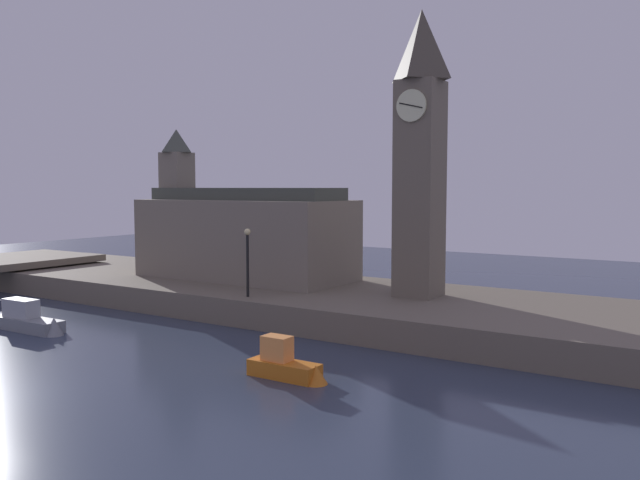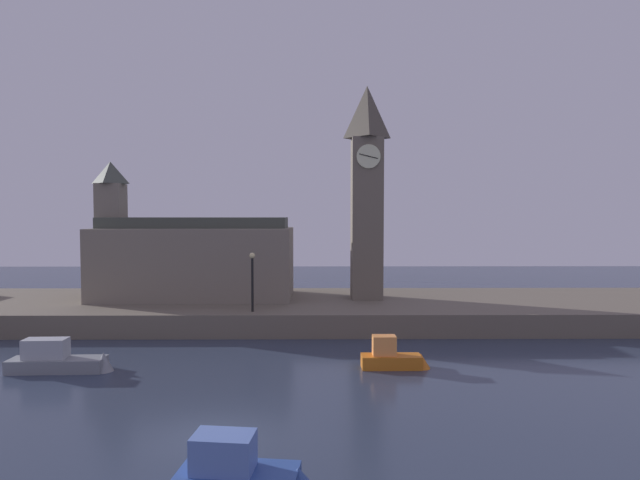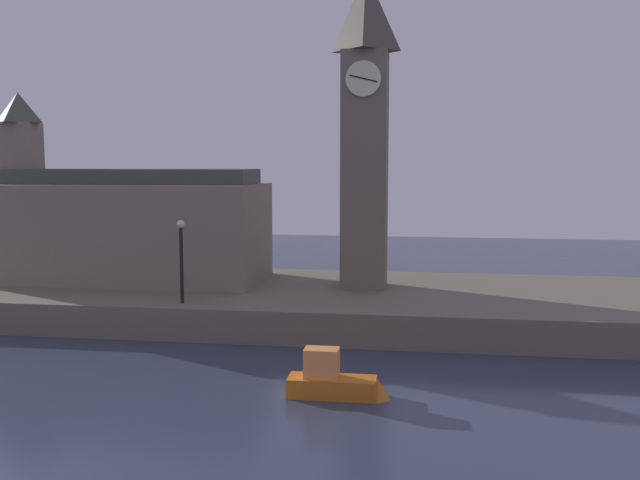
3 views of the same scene
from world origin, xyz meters
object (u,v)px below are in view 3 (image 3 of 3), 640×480
Objects in this scene: boat_patrol_orange at (338,381)px; streetlamp at (181,251)px; parliament_hall at (123,225)px; clock_tower at (365,127)px.

streetlamp is at bearing 137.71° from boat_patrol_orange.
streetlamp is 1.09× the size of boat_patrol_orange.
parliament_hall reaches higher than streetlamp.
clock_tower is 15.67m from boat_patrol_orange.
parliament_hall is at bearing 132.55° from streetlamp.
streetlamp is at bearing -145.43° from clock_tower.
streetlamp is (5.37, -5.85, -0.63)m from parliament_hall.
boat_patrol_orange is (0.22, -12.74, -9.12)m from clock_tower.
clock_tower reaches higher than boat_patrol_orange.
clock_tower is 14.18m from parliament_hall.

